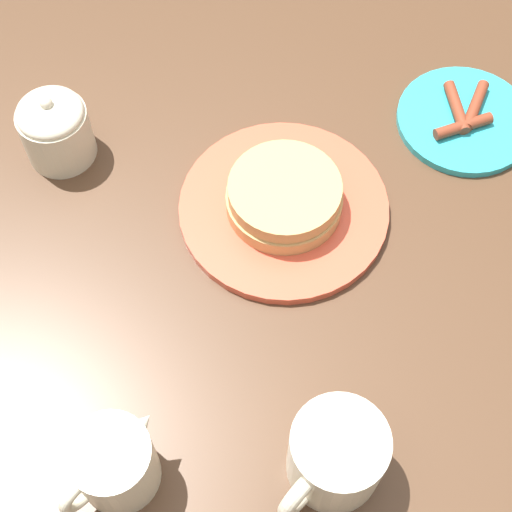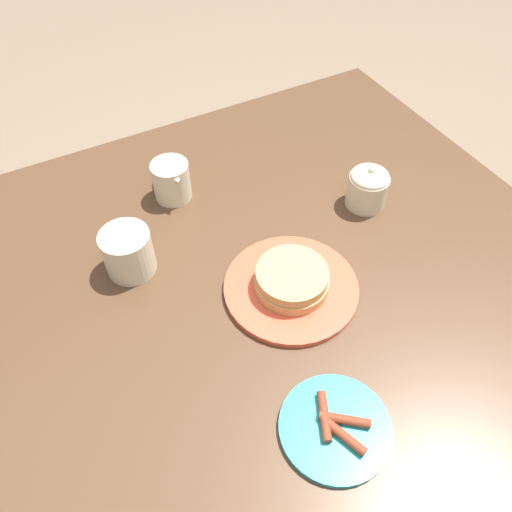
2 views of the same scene
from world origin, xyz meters
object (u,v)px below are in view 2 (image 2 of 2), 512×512
sugar_bowl (368,187)px  creamer_pitcher (171,180)px  side_plate_bacon (335,427)px  coffee_mug (127,251)px  pancake_plate (291,284)px

sugar_bowl → creamer_pitcher: bearing=58.6°
side_plate_bacon → creamer_pitcher: 0.57m
side_plate_bacon → coffee_mug: coffee_mug is taller
coffee_mug → sugar_bowl: 0.48m
side_plate_bacon → sugar_bowl: (0.37, -0.32, 0.04)m
pancake_plate → creamer_pitcher: size_ratio=2.09×
pancake_plate → coffee_mug: bearing=51.4°
pancake_plate → side_plate_bacon: 0.26m
side_plate_bacon → creamer_pitcher: creamer_pitcher is taller
pancake_plate → sugar_bowl: size_ratio=2.50×
pancake_plate → creamer_pitcher: creamer_pitcher is taller
pancake_plate → side_plate_bacon: size_ratio=1.45×
creamer_pitcher → sugar_bowl: size_ratio=1.20×
side_plate_bacon → coffee_mug: size_ratio=1.35×
pancake_plate → sugar_bowl: sugar_bowl is taller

